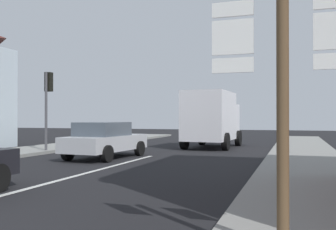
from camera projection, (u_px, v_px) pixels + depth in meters
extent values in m
plane|color=black|center=(132.00, 161.00, 14.70)|extent=(80.00, 80.00, 0.00)
cube|color=gray|center=(309.00, 174.00, 10.84)|extent=(2.91, 44.00, 0.14)
cube|color=silver|center=(76.00, 176.00, 10.89)|extent=(0.16, 12.00, 0.01)
cube|color=#B7BABF|center=(106.00, 143.00, 15.83)|extent=(2.05, 4.32, 0.60)
cube|color=#47515B|center=(103.00, 129.00, 15.61)|extent=(1.70, 2.21, 0.55)
cylinder|color=black|center=(105.00, 147.00, 17.41)|extent=(0.27, 0.65, 0.64)
cylinder|color=black|center=(140.00, 148.00, 16.75)|extent=(0.27, 0.65, 0.64)
cylinder|color=black|center=(68.00, 152.00, 14.91)|extent=(0.27, 0.65, 0.64)
cylinder|color=black|center=(107.00, 154.00, 14.25)|extent=(0.27, 0.65, 0.64)
cube|color=silver|center=(209.00, 116.00, 20.74)|extent=(2.37, 3.80, 2.60)
cube|color=silver|center=(220.00, 121.00, 23.07)|extent=(2.15, 1.40, 2.00)
cube|color=#47515B|center=(220.00, 108.00, 23.13)|extent=(1.76, 0.18, 0.70)
cylinder|color=black|center=(202.00, 138.00, 23.41)|extent=(0.32, 0.91, 0.90)
cylinder|color=black|center=(238.00, 138.00, 22.63)|extent=(0.32, 0.91, 0.90)
cylinder|color=black|center=(184.00, 141.00, 20.23)|extent=(0.32, 0.91, 0.90)
cylinder|color=black|center=(226.00, 142.00, 19.45)|extent=(0.32, 0.91, 0.90)
cylinder|color=brown|center=(283.00, 122.00, 4.42)|extent=(0.14, 0.14, 3.20)
cube|color=white|center=(233.00, 9.00, 4.66)|extent=(0.50, 0.03, 0.18)
cube|color=black|center=(233.00, 10.00, 4.68)|extent=(0.43, 0.01, 0.13)
cube|color=white|center=(233.00, 37.00, 4.65)|extent=(0.50, 0.03, 0.42)
cube|color=black|center=(233.00, 37.00, 4.67)|extent=(0.43, 0.01, 0.32)
cube|color=white|center=(233.00, 65.00, 4.65)|extent=(0.50, 0.03, 0.18)
cube|color=black|center=(233.00, 66.00, 4.67)|extent=(0.43, 0.01, 0.13)
cylinder|color=#47474C|center=(46.00, 113.00, 17.96)|extent=(0.12, 0.12, 3.79)
cube|color=black|center=(49.00, 82.00, 18.16)|extent=(0.30, 0.28, 0.90)
sphere|color=red|center=(51.00, 77.00, 18.29)|extent=(0.18, 0.18, 0.18)
sphere|color=#3C2303|center=(51.00, 82.00, 18.29)|extent=(0.18, 0.18, 0.18)
sphere|color=black|center=(51.00, 88.00, 18.29)|extent=(0.18, 0.18, 0.18)
cylinder|color=#47474C|center=(280.00, 116.00, 20.81)|extent=(0.12, 0.12, 3.53)
cube|color=black|center=(280.00, 92.00, 21.01)|extent=(0.30, 0.28, 0.90)
sphere|color=red|center=(280.00, 87.00, 21.14)|extent=(0.18, 0.18, 0.18)
sphere|color=#3C2303|center=(280.00, 92.00, 21.14)|extent=(0.18, 0.18, 0.18)
sphere|color=black|center=(280.00, 97.00, 21.14)|extent=(0.18, 0.18, 0.18)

